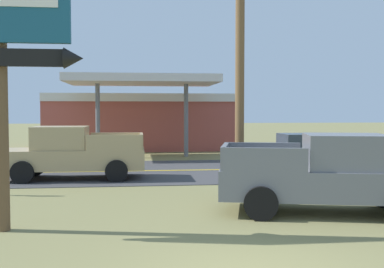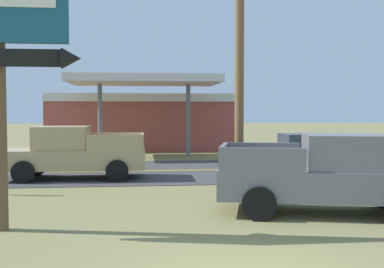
{
  "view_description": "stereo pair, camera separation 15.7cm",
  "coord_description": "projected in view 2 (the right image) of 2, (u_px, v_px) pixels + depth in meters",
  "views": [
    {
      "loc": [
        -1.75,
        -6.91,
        2.54
      ],
      "look_at": [
        0.0,
        8.0,
        1.8
      ],
      "focal_mm": 44.52,
      "sensor_mm": 36.0,
      "label": 1
    },
    {
      "loc": [
        -1.59,
        -6.92,
        2.54
      ],
      "look_at": [
        0.0,
        8.0,
        1.8
      ],
      "focal_mm": 44.52,
      "sensor_mm": 36.0,
      "label": 2
    }
  ],
  "objects": [
    {
      "name": "road_asphalt",
      "position": [
        179.0,
        171.0,
        20.08
      ],
      "size": [
        140.0,
        8.0,
        0.02
      ],
      "primitive_type": "cube",
      "color": "#3D3D3F",
      "rests_on": "ground"
    },
    {
      "name": "road_centre_line",
      "position": [
        179.0,
        170.0,
        20.08
      ],
      "size": [
        126.0,
        0.2,
        0.01
      ],
      "primitive_type": "cube",
      "color": "gold",
      "rests_on": "road_asphalt"
    },
    {
      "name": "utility_pole",
      "position": [
        240.0,
        39.0,
        13.56
      ],
      "size": [
        2.1,
        0.26,
        8.54
      ],
      "color": "brown",
      "rests_on": "ground"
    },
    {
      "name": "gas_station",
      "position": [
        144.0,
        120.0,
        31.58
      ],
      "size": [
        12.0,
        11.5,
        4.4
      ],
      "color": "#A84C42",
      "rests_on": "ground"
    },
    {
      "name": "pickup_grey_parked_on_lawn",
      "position": [
        328.0,
        175.0,
        11.68
      ],
      "size": [
        5.52,
        3.15,
        1.96
      ],
      "color": "slate",
      "rests_on": "ground"
    },
    {
      "name": "pickup_tan_on_road",
      "position": [
        73.0,
        153.0,
        17.61
      ],
      "size": [
        5.2,
        2.24,
        1.96
      ],
      "color": "tan",
      "rests_on": "ground"
    },
    {
      "name": "car_white_mid_lane",
      "position": [
        306.0,
        154.0,
        18.56
      ],
      "size": [
        4.2,
        2.0,
        1.64
      ],
      "color": "silver",
      "rests_on": "ground"
    }
  ]
}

